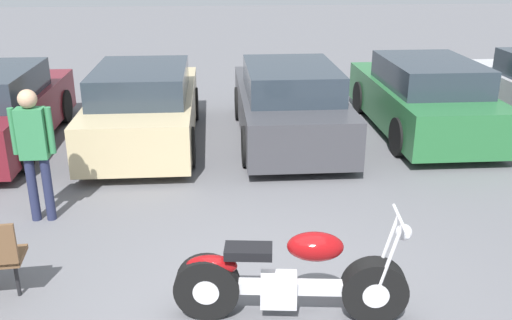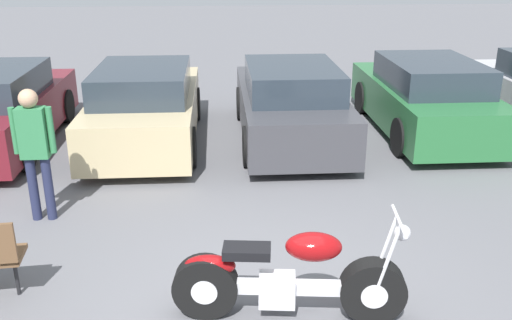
% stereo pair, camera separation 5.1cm
% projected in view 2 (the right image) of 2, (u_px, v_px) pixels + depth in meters
% --- Properties ---
extents(ground_plane, '(60.00, 60.00, 0.00)m').
position_uv_depth(ground_plane, '(262.00, 311.00, 5.53)').
color(ground_plane, slate).
extents(motorcycle, '(2.20, 0.69, 1.06)m').
position_uv_depth(motorcycle, '(286.00, 279.00, 5.32)').
color(motorcycle, black).
rests_on(motorcycle, ground_plane).
extents(parked_car_champagne, '(1.82, 4.28, 1.40)m').
position_uv_depth(parked_car_champagne, '(146.00, 107.00, 10.06)').
color(parked_car_champagne, '#C6B284').
rests_on(parked_car_champagne, ground_plane).
extents(parked_car_dark_grey, '(1.82, 4.28, 1.40)m').
position_uv_depth(parked_car_dark_grey, '(290.00, 104.00, 10.20)').
color(parked_car_dark_grey, '#3D3D42').
rests_on(parked_car_dark_grey, ground_plane).
extents(parked_car_green, '(1.82, 4.28, 1.40)m').
position_uv_depth(parked_car_green, '(425.00, 98.00, 10.63)').
color(parked_car_green, '#286B38').
rests_on(parked_car_green, ground_plane).
extents(person_standing, '(0.52, 0.23, 1.72)m').
position_uv_depth(person_standing, '(35.00, 144.00, 7.05)').
color(person_standing, '#232847').
rests_on(person_standing, ground_plane).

